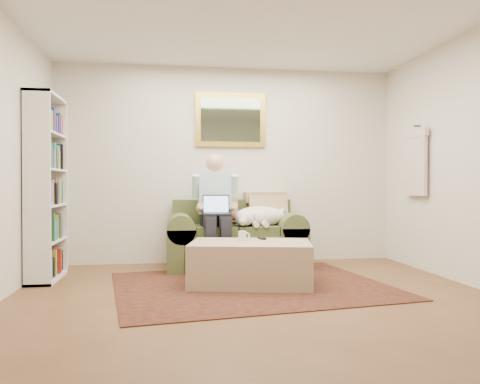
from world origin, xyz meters
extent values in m
cube|color=brown|center=(0.00, 0.00, 0.00)|extent=(4.50, 5.00, 0.01)
cube|color=silver|center=(0.00, 2.50, 1.30)|extent=(4.50, 0.01, 2.60)
cube|color=black|center=(0.05, 0.95, 0.01)|extent=(2.97, 2.52, 0.01)
cube|color=#4D552D|center=(0.03, 2.01, 0.21)|extent=(1.28, 0.82, 0.41)
cube|color=#4D552D|center=(0.03, 2.36, 0.63)|extent=(1.54, 0.18, 0.42)
cube|color=#4D552D|center=(-0.64, 2.01, 0.26)|extent=(0.34, 0.82, 0.85)
cube|color=#4D552D|center=(0.70, 2.01, 0.26)|extent=(0.34, 0.82, 0.85)
cube|color=#4D552D|center=(-0.22, 1.96, 0.47)|extent=(0.48, 0.55, 0.12)
cube|color=#4D552D|center=(0.28, 1.96, 0.47)|extent=(0.48, 0.55, 0.12)
cube|color=black|center=(-0.22, 1.77, 0.69)|extent=(0.33, 0.23, 0.02)
cube|color=black|center=(-0.22, 1.88, 0.80)|extent=(0.33, 0.06, 0.23)
cube|color=#99BFF2|center=(-0.22, 1.88, 0.80)|extent=(0.30, 0.04, 0.19)
cube|color=tan|center=(0.05, 1.00, 0.22)|extent=(1.35, 1.01, 0.44)
cylinder|color=white|center=(-0.02, 1.13, 0.49)|extent=(0.08, 0.08, 0.10)
cube|color=black|center=(0.21, 1.22, 0.45)|extent=(0.07, 0.16, 0.02)
cube|color=gold|center=(0.03, 2.48, 1.90)|extent=(0.94, 0.04, 0.72)
cube|color=gray|center=(0.03, 2.46, 1.90)|extent=(0.80, 0.01, 0.58)
camera|label=1|loc=(-0.75, -3.73, 1.02)|focal=35.00mm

